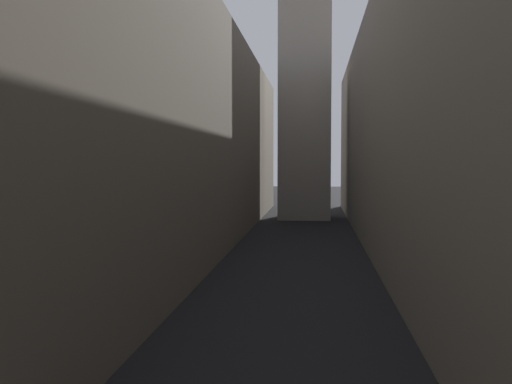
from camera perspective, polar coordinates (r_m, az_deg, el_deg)
ground_plane at (r=40.43m, az=3.77°, el=-7.45°), size 264.00×264.00×0.00m
building_block_left at (r=43.71m, az=-11.21°, el=5.94°), size 11.70×108.00×19.23m
building_block_right at (r=43.50m, az=21.95°, el=6.32°), size 15.78×108.00×20.02m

